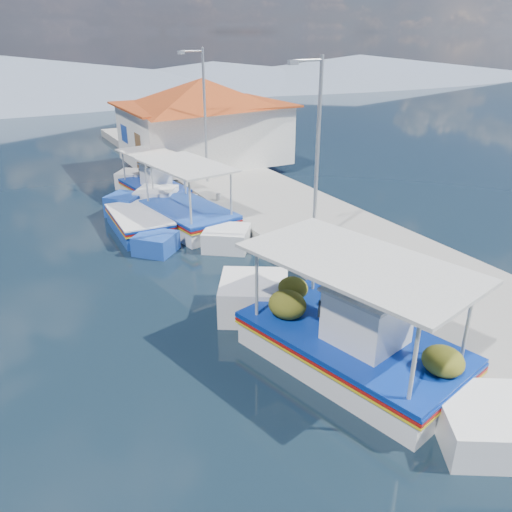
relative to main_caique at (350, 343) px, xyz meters
name	(u,v)px	position (x,y,z in m)	size (l,w,h in m)	color
ground	(214,315)	(-1.83, 3.54, -0.57)	(160.00, 160.00, 0.00)	black
quay	(284,211)	(4.07, 9.54, -0.32)	(5.00, 44.00, 0.50)	gray
bollards	(248,215)	(1.97, 8.79, 0.08)	(0.20, 17.20, 0.30)	#A5A8AD
main_caique	(350,343)	(0.00, 0.00, 0.00)	(4.03, 8.75, 2.97)	white
caique_green_canopy	(188,217)	(0.13, 10.36, -0.15)	(2.99, 7.46, 2.82)	white
caique_blue_hull	(139,224)	(-1.75, 10.78, -0.27)	(2.01, 6.33, 1.13)	#1C48AC
caique_far	(154,189)	(0.15, 14.71, -0.14)	(2.52, 6.62, 2.34)	white
harbor_building	(204,119)	(4.37, 18.54, 2.20)	(10.49, 10.49, 4.40)	white
lamp_post_near	(315,145)	(2.68, 5.54, 3.28)	(1.21, 0.14, 6.00)	#A5A8AD
lamp_post_far	(203,110)	(2.68, 14.54, 3.28)	(1.21, 0.14, 6.00)	#A5A8AD
mountain_ridge	(72,78)	(4.71, 59.54, 1.47)	(171.40, 96.00, 5.50)	slate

